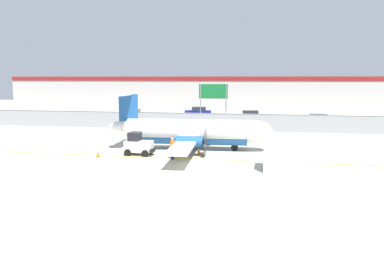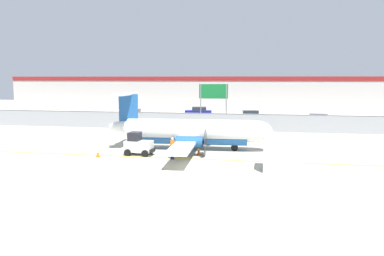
{
  "view_description": "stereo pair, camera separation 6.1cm",
  "coord_description": "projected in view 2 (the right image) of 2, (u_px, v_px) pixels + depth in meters",
  "views": [
    {
      "loc": [
        4.36,
        -26.1,
        6.28
      ],
      "look_at": [
        -1.35,
        6.62,
        1.8
      ],
      "focal_mm": 35.0,
      "sensor_mm": 36.0,
      "label": 1
    },
    {
      "loc": [
        4.42,
        -26.09,
        6.28
      ],
      "look_at": [
        -1.35,
        6.62,
        1.8
      ],
      "focal_mm": 35.0,
      "sensor_mm": 36.0,
      "label": 2
    }
  ],
  "objects": [
    {
      "name": "ground_crew_worker",
      "position": [
        172.0,
        147.0,
        28.9
      ],
      "size": [
        0.48,
        0.48,
        1.7
      ],
      "rotation": [
        0.0,
        0.0,
        0.82
      ],
      "color": "#191E4C",
      "rests_on": "ground"
    },
    {
      "name": "parked_car_3",
      "position": [
        317.0,
        120.0,
        47.85
      ],
      "size": [
        4.27,
        2.14,
        1.58
      ],
      "rotation": [
        0.0,
        0.0,
        3.1
      ],
      "color": "#B28C19",
      "rests_on": "parking_lot_strip"
    },
    {
      "name": "parked_car_0",
      "position": [
        133.0,
        114.0,
        55.48
      ],
      "size": [
        4.33,
        2.29,
        1.58
      ],
      "rotation": [
        0.0,
        0.0,
        0.09
      ],
      "color": "silver",
      "rests_on": "parking_lot_strip"
    },
    {
      "name": "ground_plane",
      "position": [
        199.0,
        159.0,
        29.01
      ],
      "size": [
        140.0,
        140.0,
        0.01
      ],
      "color": "#B2AD99"
    },
    {
      "name": "parked_car_2",
      "position": [
        250.0,
        116.0,
        53.05
      ],
      "size": [
        4.35,
        2.33,
        1.58
      ],
      "rotation": [
        0.0,
        0.0,
        3.24
      ],
      "color": "red",
      "rests_on": "parking_lot_strip"
    },
    {
      "name": "traffic_cone_near_right",
      "position": [
        98.0,
        153.0,
        29.76
      ],
      "size": [
        0.36,
        0.36,
        0.64
      ],
      "color": "orange",
      "rests_on": "ground"
    },
    {
      "name": "cargo_container",
      "position": [
        282.0,
        155.0,
        25.26
      ],
      "size": [
        2.47,
        2.08,
        2.2
      ],
      "rotation": [
        0.0,
        0.0,
        -0.03
      ],
      "color": "silver",
      "rests_on": "ground"
    },
    {
      "name": "baggage_tug",
      "position": [
        138.0,
        145.0,
        30.47
      ],
      "size": [
        2.4,
        1.52,
        1.88
      ],
      "rotation": [
        0.0,
        0.0,
        -0.07
      ],
      "color": "silver",
      "rests_on": "ground"
    },
    {
      "name": "background_building",
      "position": [
        235.0,
        93.0,
        73.46
      ],
      "size": [
        91.0,
        8.1,
        6.5
      ],
      "color": "#BCB7B2",
      "rests_on": "ground"
    },
    {
      "name": "perimeter_fence",
      "position": [
        220.0,
        121.0,
        44.48
      ],
      "size": [
        98.0,
        0.1,
        2.1
      ],
      "color": "gray",
      "rests_on": "ground"
    },
    {
      "name": "highway_sign",
      "position": [
        213.0,
        95.0,
        46.44
      ],
      "size": [
        3.6,
        0.14,
        5.5
      ],
      "color": "slate",
      "rests_on": "ground"
    },
    {
      "name": "parking_lot_strip",
      "position": [
        227.0,
        120.0,
        55.84
      ],
      "size": [
        98.0,
        17.0,
        0.12
      ],
      "color": "#38383A",
      "rests_on": "ground"
    },
    {
      "name": "parked_car_1",
      "position": [
        199.0,
        112.0,
        59.46
      ],
      "size": [
        4.37,
        2.38,
        1.58
      ],
      "rotation": [
        0.0,
        0.0,
        3.26
      ],
      "color": "navy",
      "rests_on": "parking_lot_strip"
    },
    {
      "name": "traffic_cone_near_left",
      "position": [
        199.0,
        151.0,
        30.69
      ],
      "size": [
        0.36,
        0.36,
        0.64
      ],
      "color": "orange",
      "rests_on": "ground"
    },
    {
      "name": "commuter_airplane",
      "position": [
        193.0,
        132.0,
        32.53
      ],
      "size": [
        14.43,
        16.05,
        4.92
      ],
      "rotation": [
        0.0,
        0.0,
        0.04
      ],
      "color": "white",
      "rests_on": "ground"
    }
  ]
}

